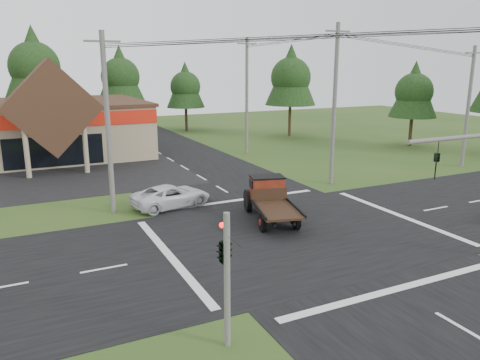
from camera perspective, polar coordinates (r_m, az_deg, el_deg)
ground at (r=24.91m, az=7.14°, el=-6.53°), size 120.00×120.00×0.00m
road_ns at (r=24.90m, az=7.14°, el=-6.51°), size 12.00×120.00×0.02m
road_ew at (r=24.90m, az=7.14°, el=-6.51°), size 120.00×12.00×0.02m
parking_apron at (r=39.46m, az=-26.84°, el=-0.27°), size 28.00×14.00×0.02m
traffic_signal_corner at (r=14.25m, az=-1.91°, el=-7.16°), size 0.53×2.48×4.40m
utility_pole_nw at (r=28.11m, az=-15.83°, el=6.71°), size 2.00×0.30×10.50m
utility_pole_ne at (r=34.63m, az=11.43°, el=9.05°), size 2.00×0.30×11.50m
utility_pole_far at (r=44.54m, az=26.06°, el=8.10°), size 2.00×0.30×10.20m
utility_pole_n at (r=46.54m, az=0.83°, el=10.30°), size 2.00×0.30×11.20m
tree_row_c at (r=60.56m, az=-23.79°, el=12.81°), size 7.28×7.28×13.13m
tree_row_d at (r=62.84m, az=-14.40°, el=12.30°), size 6.16×6.16×11.11m
tree_row_e at (r=63.10m, az=-6.68°, el=11.41°), size 5.04×5.04×9.09m
tree_side_ne at (r=58.35m, az=6.22°, el=12.55°), size 6.16×6.16×11.11m
tree_side_e_near at (r=54.08m, az=20.47°, el=10.25°), size 5.04×5.04×9.09m
antique_flatbed_truck at (r=26.45m, az=3.89°, el=-2.51°), size 3.58×6.08×2.39m
white_pickup at (r=29.44m, az=-8.39°, el=-1.94°), size 5.32×3.19×1.38m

